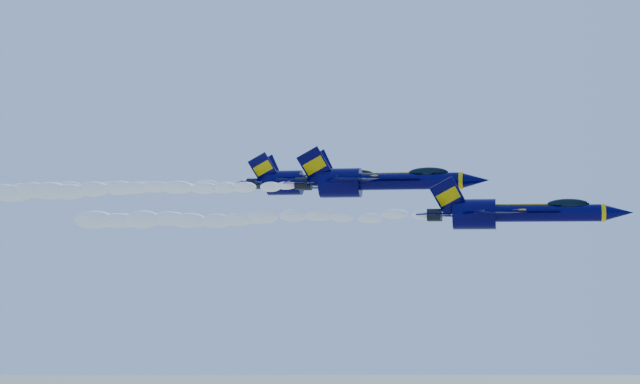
# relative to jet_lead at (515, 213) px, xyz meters

# --- Properties ---
(jet_lead) EXTENTS (17.52, 14.37, 6.51)m
(jet_lead) POSITION_rel_jet_lead_xyz_m (0.00, 0.00, 0.00)
(jet_lead) COLOR #020033
(smoke_trail_jet_lead) EXTENTS (33.86, 1.81, 1.63)m
(smoke_trail_jet_lead) POSITION_rel_jet_lead_xyz_m (-24.42, 0.00, -0.38)
(smoke_trail_jet_lead) COLOR white
(jet_second) EXTENTS (19.21, 15.76, 7.14)m
(jet_second) POSITION_rel_jet_lead_xyz_m (-13.24, 7.71, 3.51)
(jet_second) COLOR #020033
(smoke_trail_jet_second) EXTENTS (33.86, 1.99, 1.79)m
(smoke_trail_jet_second) POSITION_rel_jet_lead_xyz_m (-38.39, 7.71, 3.12)
(smoke_trail_jet_second) COLOR white
(jet_third) EXTENTS (18.49, 15.17, 6.87)m
(jet_third) POSITION_rel_jet_lead_xyz_m (-22.21, 19.32, 4.43)
(jet_third) COLOR #020033
(smoke_trail_jet_third) EXTENTS (33.86, 1.91, 1.72)m
(smoke_trail_jet_third) POSITION_rel_jet_lead_xyz_m (-47.05, 19.32, 4.04)
(smoke_trail_jet_third) COLOR white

